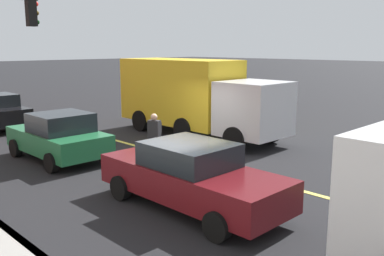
% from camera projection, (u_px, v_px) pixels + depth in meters
% --- Properties ---
extents(ground, '(200.00, 200.00, 0.00)m').
position_uv_depth(ground, '(176.00, 157.00, 14.02)').
color(ground, black).
extents(lane_stripe_center, '(80.00, 0.16, 0.01)m').
position_uv_depth(lane_stripe_center, '(176.00, 157.00, 14.02)').
color(lane_stripe_center, '#D8CC4C').
rests_on(lane_stripe_center, ground).
extents(car_green, '(3.88, 1.99, 1.55)m').
position_uv_depth(car_green, '(59.00, 136.00, 13.56)').
color(car_green, '#1E6038').
rests_on(car_green, ground).
extents(car_maroon, '(4.70, 1.91, 1.52)m').
position_uv_depth(car_maroon, '(191.00, 176.00, 9.46)').
color(car_maroon, '#591116').
rests_on(car_maroon, ground).
extents(truck_yellow, '(7.75, 2.39, 3.10)m').
position_uv_depth(truck_yellow, '(195.00, 95.00, 17.20)').
color(truck_yellow, silver).
rests_on(truck_yellow, ground).
extents(pedestrian_with_backpack, '(0.43, 0.45, 1.58)m').
position_uv_depth(pedestrian_with_backpack, '(155.00, 135.00, 13.14)').
color(pedestrian_with_backpack, '#383838').
rests_on(pedestrian_with_backpack, ground).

